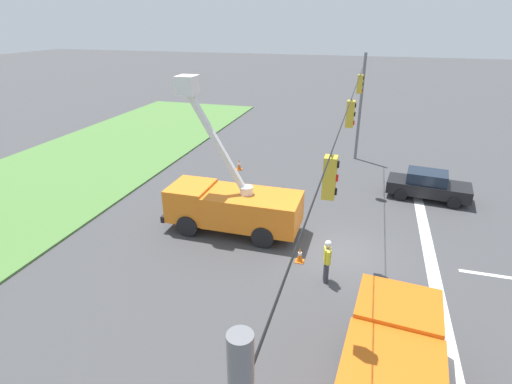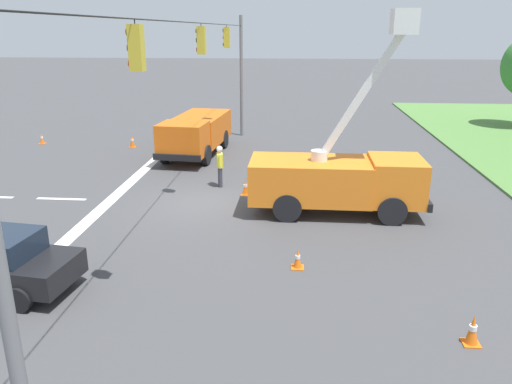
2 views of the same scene
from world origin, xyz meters
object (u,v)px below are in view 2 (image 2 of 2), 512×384
at_px(utility_truck_bucket_lift, 339,176).
at_px(traffic_cone_foreground_left, 42,139).
at_px(traffic_cone_mid_left, 473,330).
at_px(traffic_cone_mid_right, 132,141).
at_px(utility_truck_support_near, 196,132).
at_px(traffic_cone_foreground_right, 298,259).
at_px(traffic_cone_lane_edge_a, 245,187).
at_px(road_worker, 220,164).

bearing_deg(utility_truck_bucket_lift, traffic_cone_foreground_left, -121.96).
xyz_separation_m(traffic_cone_mid_left, traffic_cone_mid_right, (-17.64, -13.09, 0.03)).
height_order(utility_truck_bucket_lift, traffic_cone_foreground_left, utility_truck_bucket_lift).
bearing_deg(utility_truck_support_near, traffic_cone_foreground_left, -101.39).
height_order(traffic_cone_foreground_right, traffic_cone_lane_edge_a, traffic_cone_lane_edge_a).
relative_size(utility_truck_bucket_lift, road_worker, 3.97).
bearing_deg(utility_truck_support_near, traffic_cone_mid_right, -109.88).
bearing_deg(traffic_cone_foreground_left, traffic_cone_lane_edge_a, 56.62).
distance_m(traffic_cone_mid_left, traffic_cone_mid_right, 21.97).
xyz_separation_m(utility_truck_support_near, road_worker, (5.50, 2.10, -0.22)).
distance_m(road_worker, traffic_cone_foreground_right, 8.16).
xyz_separation_m(traffic_cone_foreground_left, traffic_cone_lane_edge_a, (8.47, 12.85, 0.01)).
xyz_separation_m(road_worker, traffic_cone_foreground_left, (-7.43, -11.66, -0.69)).
bearing_deg(traffic_cone_mid_right, traffic_cone_foreground_left, -94.96).
bearing_deg(traffic_cone_mid_left, utility_truck_support_near, -150.67).
height_order(utility_truck_support_near, traffic_cone_foreground_left, utility_truck_support_near).
height_order(traffic_cone_mid_right, traffic_cone_lane_edge_a, traffic_cone_mid_right).
height_order(road_worker, traffic_cone_mid_left, road_worker).
distance_m(road_worker, traffic_cone_lane_edge_a, 1.71).
bearing_deg(traffic_cone_mid_left, traffic_cone_lane_edge_a, -148.93).
height_order(road_worker, traffic_cone_foreground_right, road_worker).
relative_size(utility_truck_support_near, traffic_cone_mid_left, 9.84).
bearing_deg(traffic_cone_foreground_left, road_worker, 57.51).
bearing_deg(traffic_cone_mid_right, traffic_cone_foreground_right, 33.17).
relative_size(utility_truck_support_near, traffic_cone_foreground_right, 11.51).
xyz_separation_m(utility_truck_bucket_lift, road_worker, (-2.80, -4.73, -0.38)).
height_order(utility_truck_support_near, road_worker, utility_truck_support_near).
distance_m(traffic_cone_foreground_left, traffic_cone_mid_left, 26.02).
xyz_separation_m(utility_truck_support_near, traffic_cone_mid_left, (16.20, 9.10, -0.88)).
bearing_deg(traffic_cone_mid_right, utility_truck_support_near, 70.12).
relative_size(utility_truck_bucket_lift, traffic_cone_mid_right, 9.51).
bearing_deg(traffic_cone_foreground_right, traffic_cone_mid_left, 48.50).
distance_m(utility_truck_bucket_lift, traffic_cone_mid_right, 14.60).
bearing_deg(traffic_cone_mid_right, road_worker, 41.23).
bearing_deg(utility_truck_support_near, traffic_cone_lane_edge_a, 26.64).
height_order(utility_truck_bucket_lift, utility_truck_support_near, utility_truck_bucket_lift).
relative_size(utility_truck_support_near, traffic_cone_foreground_left, 10.65).
bearing_deg(traffic_cone_mid_left, traffic_cone_mid_right, -143.42).
bearing_deg(utility_truck_bucket_lift, traffic_cone_foreground_right, -17.17).
bearing_deg(traffic_cone_foreground_left, utility_truck_bucket_lift, 58.04).
xyz_separation_m(traffic_cone_mid_left, traffic_cone_lane_edge_a, (-9.66, -5.82, -0.02)).
xyz_separation_m(traffic_cone_foreground_left, traffic_cone_mid_right, (0.48, 5.58, 0.06)).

